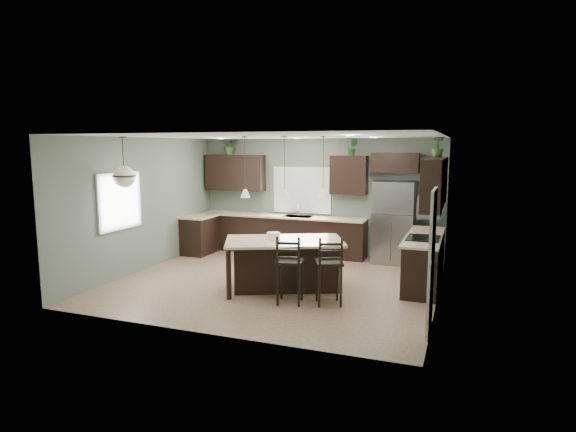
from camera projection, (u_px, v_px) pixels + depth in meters
The scene contains 32 objects.
ground at pixel (276, 282), 9.34m from camera, with size 6.00×6.00×0.00m, color #9E8466.
pantry_door at pixel (432, 261), 6.73m from camera, with size 0.04×0.82×2.04m, color white.
window_back at pixel (302, 190), 11.79m from camera, with size 1.35×0.02×1.00m, color white.
window_left at pixel (119, 201), 9.41m from camera, with size 0.02×1.10×1.00m, color white.
left_return_cabs at pixel (200, 235), 11.79m from camera, with size 0.60×0.90×0.90m, color black.
left_return_countertop at pixel (200, 216), 11.71m from camera, with size 0.66×0.96×0.04m, color beige.
back_lower_cabs at pixel (281, 235), 11.84m from camera, with size 4.20×0.60×0.90m, color black.
back_countertop at pixel (281, 216), 11.76m from camera, with size 4.20×0.66×0.04m, color beige.
sink_inset at pixel (298, 216), 11.60m from camera, with size 0.70×0.45×0.01m, color gray.
faucet at pixel (298, 211), 11.55m from camera, with size 0.02×0.02×0.28m, color silver.
back_upper_left at pixel (235, 173), 12.20m from camera, with size 1.55×0.34×0.90m, color black.
back_upper_right at pixel (349, 175), 11.18m from camera, with size 0.85×0.34×0.90m, color black.
fridge_header at pixel (395, 163), 10.77m from camera, with size 1.05×0.34×0.45m, color black.
right_lower_cabs at pixel (424, 261), 9.15m from camera, with size 0.60×2.35×0.90m, color black.
right_countertop at pixel (424, 237), 9.09m from camera, with size 0.66×2.35×0.04m, color beige.
cooktop at pixel (423, 238), 8.83m from camera, with size 0.58×0.75×0.02m, color black.
wall_oven_front at pixel (406, 263), 9.00m from camera, with size 0.01×0.72×0.60m, color gray.
right_upper_cabs at pixel (435, 183), 8.89m from camera, with size 0.34×2.35×0.90m, color black.
microwave at pixel (430, 206), 8.71m from camera, with size 0.40×0.75×0.40m, color gray.
refrigerator at pixel (394, 222), 10.79m from camera, with size 0.90×0.74×1.85m, color gray.
kitchen_island at pixel (284, 265), 8.82m from camera, with size 2.12×1.20×0.92m, color black.
serving_dish at pixel (273, 236), 8.73m from camera, with size 0.24×0.24×0.14m, color white.
bar_stool_center at pixel (290, 269), 8.01m from camera, with size 0.43×0.43×1.17m, color black.
bar_stool_right at pixel (329, 270), 7.95m from camera, with size 0.43×0.43×1.17m, color black.
pendant_left at pixel (245, 167), 8.52m from camera, with size 0.17×0.17×1.10m, color white, non-canonical shape.
pendant_center at pixel (284, 167), 8.57m from camera, with size 0.17×0.17×1.10m, color white, non-canonical shape.
pendant_right at pixel (323, 167), 8.61m from camera, with size 0.17×0.17×1.10m, color silver, non-canonical shape.
chandelier at pixel (123, 162), 8.89m from camera, with size 0.44×0.44×0.95m, color beige, non-canonical shape.
plant_back_left at pixel (230, 145), 12.11m from camera, with size 0.42×0.37×0.47m, color #304C21.
plant_back_right at pixel (353, 147), 11.02m from camera, with size 0.21×0.17×0.39m, color #2A5A27.
plant_right_wall at pixel (438, 146), 9.55m from camera, with size 0.24×0.24×0.43m, color #365826.
room_shell at pixel (276, 195), 9.10m from camera, with size 6.00×6.00×6.00m.
Camera 1 is at (3.39, -8.40, 2.62)m, focal length 30.00 mm.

